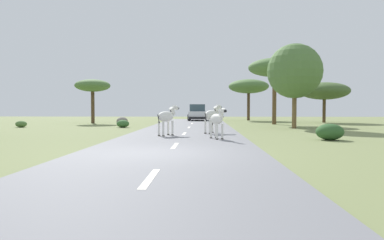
{
  "coord_description": "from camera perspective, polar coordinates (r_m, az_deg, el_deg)",
  "views": [
    {
      "loc": [
        1.34,
        -10.98,
        1.46
      ],
      "look_at": [
        0.75,
        6.15,
        0.85
      ],
      "focal_mm": 33.35,
      "sensor_mm": 36.0,
      "label": 1
    }
  ],
  "objects": [
    {
      "name": "tree_1",
      "position": [
        40.47,
        9.04,
        5.31
      ],
      "size": [
        4.47,
        4.47,
        4.59
      ],
      "color": "#4C3823",
      "rests_on": "ground_plane"
    },
    {
      "name": "rock_0",
      "position": [
        29.09,
        -11.11,
        -0.19
      ],
      "size": [
        0.9,
        0.95,
        0.69
      ],
      "primitive_type": "ellipsoid",
      "color": "gray",
      "rests_on": "ground_plane"
    },
    {
      "name": "ground_plane",
      "position": [
        11.16,
        -4.97,
        -5.48
      ],
      "size": [
        90.0,
        90.0,
        0.0
      ],
      "primitive_type": "plane",
      "color": "olive"
    },
    {
      "name": "zebra_1",
      "position": [
        19.4,
        3.24,
        0.73
      ],
      "size": [
        1.14,
        1.54,
        1.62
      ],
      "rotation": [
        0.0,
        0.0,
        5.71
      ],
      "color": "silver",
      "rests_on": "road"
    },
    {
      "name": "lane_markings",
      "position": [
        10.14,
        -4.14,
        -5.93
      ],
      "size": [
        0.16,
        56.0,
        0.01
      ],
      "color": "silver",
      "rests_on": "road"
    },
    {
      "name": "tree_0",
      "position": [
        36.5,
        20.41,
        4.35
      ],
      "size": [
        4.72,
        4.72,
        3.85
      ],
      "color": "#4C3823",
      "rests_on": "ground_plane"
    },
    {
      "name": "tree_6",
      "position": [
        25.75,
        16.1,
        7.5
      ],
      "size": [
        3.76,
        3.76,
        5.84
      ],
      "color": "brown",
      "rests_on": "ground_plane"
    },
    {
      "name": "road",
      "position": [
        11.13,
        -3.59,
        -5.37
      ],
      "size": [
        6.0,
        64.0,
        0.05
      ],
      "primitive_type": "cube",
      "color": "slate",
      "rests_on": "ground_plane"
    },
    {
      "name": "bush_1",
      "position": [
        28.83,
        -25.65,
        -0.59
      ],
      "size": [
        0.8,
        0.72,
        0.48
      ],
      "primitive_type": "ellipsoid",
      "color": "#4C7038",
      "rests_on": "ground_plane"
    },
    {
      "name": "zebra_0",
      "position": [
        15.88,
        4.08,
        0.06
      ],
      "size": [
        0.81,
        1.45,
        1.44
      ],
      "rotation": [
        0.0,
        0.0,
        3.53
      ],
      "color": "silver",
      "rests_on": "road"
    },
    {
      "name": "tree_3",
      "position": [
        34.01,
        -15.61,
        5.25
      ],
      "size": [
        3.2,
        3.2,
        4.02
      ],
      "color": "#4C3823",
      "rests_on": "ground_plane"
    },
    {
      "name": "zebra_2",
      "position": [
        17.79,
        -4.02,
        0.5
      ],
      "size": [
        1.13,
        1.47,
        1.57
      ],
      "rotation": [
        0.0,
        0.0,
        5.69
      ],
      "color": "silver",
      "rests_on": "road"
    },
    {
      "name": "car_0",
      "position": [
        38.9,
        0.89,
        1.14
      ],
      "size": [
        2.05,
        4.35,
        1.74
      ],
      "rotation": [
        0.0,
        0.0,
        3.13
      ],
      "color": "silver",
      "rests_on": "road"
    },
    {
      "name": "bush_3",
      "position": [
        26.26,
        -10.99,
        -0.59
      ],
      "size": [
        0.91,
        0.82,
        0.55
      ],
      "primitive_type": "ellipsoid",
      "color": "#386633",
      "rests_on": "ground_plane"
    },
    {
      "name": "tree_2",
      "position": [
        31.54,
        13.07,
        8.1
      ],
      "size": [
        4.47,
        4.47,
        5.65
      ],
      "color": "brown",
      "rests_on": "ground_plane"
    },
    {
      "name": "bush_0",
      "position": [
        17.01,
        21.18,
        -1.78
      ],
      "size": [
        1.22,
        1.1,
        0.73
      ],
      "primitive_type": "ellipsoid",
      "color": "#2D5628",
      "rests_on": "ground_plane"
    }
  ]
}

